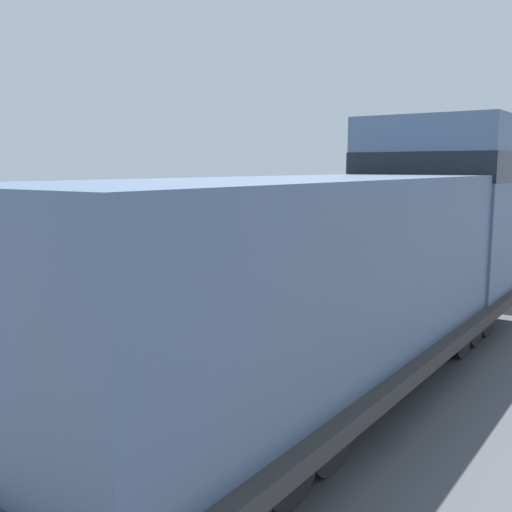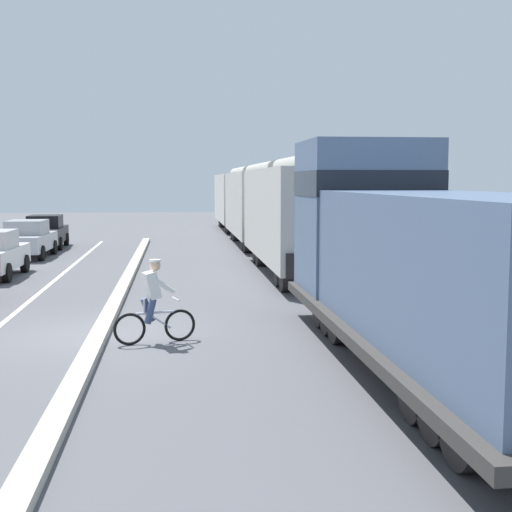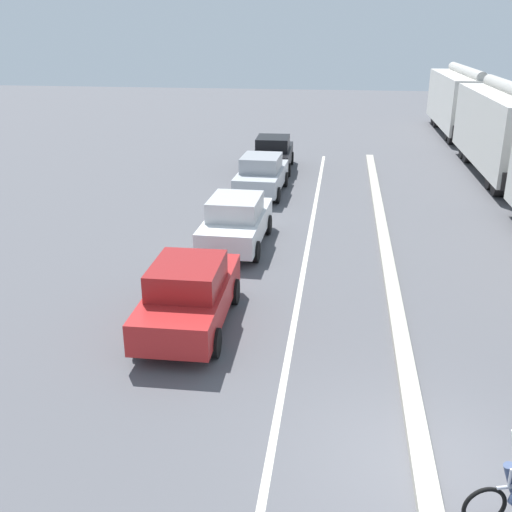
% 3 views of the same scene
% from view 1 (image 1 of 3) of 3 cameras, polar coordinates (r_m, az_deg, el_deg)
% --- Properties ---
extents(ground_plane, '(120.00, 120.00, 0.00)m').
position_cam_1_polar(ground_plane, '(15.54, -5.44, -3.59)').
color(ground_plane, '#56565B').
extents(median_curb, '(0.36, 36.00, 0.16)m').
position_cam_1_polar(median_curb, '(20.39, 5.52, -0.47)').
color(median_curb, '#B2AD9E').
rests_on(median_curb, ground).
extents(lane_stripe, '(0.14, 36.00, 0.01)m').
position_cam_1_polar(lane_stripe, '(21.66, -0.02, -0.11)').
color(lane_stripe, silver).
rests_on(lane_stripe, ground).
extents(locomotive, '(3.10, 11.61, 4.20)m').
position_cam_1_polar(locomotive, '(9.56, 10.26, -0.34)').
color(locomotive, slate).
rests_on(locomotive, ground).
extents(parked_car_red, '(1.89, 4.23, 1.62)m').
position_cam_1_polar(parked_car_red, '(21.58, -8.05, 1.95)').
color(parked_car_red, red).
rests_on(parked_car_red, ground).
extents(parked_car_white, '(1.89, 4.23, 1.62)m').
position_cam_1_polar(parked_car_white, '(25.79, 0.51, 3.09)').
color(parked_car_white, silver).
rests_on(parked_car_white, ground).
extents(parked_car_silver, '(1.92, 4.24, 1.62)m').
position_cam_1_polar(parked_car_silver, '(31.24, 7.05, 3.97)').
color(parked_car_silver, '#B7BABF').
rests_on(parked_car_silver, ground).
extents(parked_car_black, '(1.94, 4.25, 1.62)m').
position_cam_1_polar(parked_car_black, '(35.21, 10.37, 4.40)').
color(parked_car_black, black).
rests_on(parked_car_black, ground).
extents(cyclist, '(1.66, 0.64, 1.71)m').
position_cam_1_polar(cyclist, '(13.93, -4.36, -1.56)').
color(cyclist, black).
rests_on(cyclist, ground).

